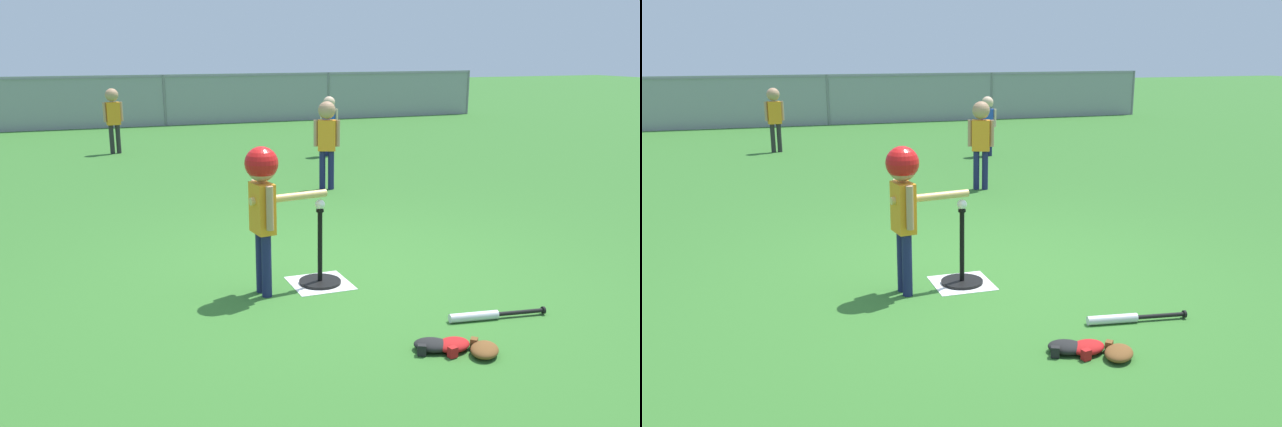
{
  "view_description": "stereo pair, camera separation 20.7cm",
  "coord_description": "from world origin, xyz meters",
  "views": [
    {
      "loc": [
        -1.88,
        -4.51,
        1.75
      ],
      "look_at": [
        -0.25,
        -0.1,
        0.55
      ],
      "focal_mm": 36.72,
      "sensor_mm": 36.0,
      "label": 1
    },
    {
      "loc": [
        -1.68,
        -4.57,
        1.75
      ],
      "look_at": [
        -0.25,
        -0.1,
        0.55
      ],
      "focal_mm": 36.72,
      "sensor_mm": 36.0,
      "label": 2
    }
  ],
  "objects": [
    {
      "name": "ground_plane",
      "position": [
        0.0,
        0.0,
        0.0
      ],
      "size": [
        60.0,
        60.0,
        0.0
      ],
      "primitive_type": "plane",
      "color": "#336B28"
    },
    {
      "name": "batting_tee",
      "position": [
        -0.25,
        -0.1,
        0.09
      ],
      "size": [
        0.32,
        0.32,
        0.58
      ],
      "color": "black",
      "rests_on": "ground_plane"
    },
    {
      "name": "fielder_deep_center",
      "position": [
        -1.33,
        7.0,
        0.7
      ],
      "size": [
        0.32,
        0.22,
        1.09
      ],
      "color": "#262626",
      "rests_on": "ground_plane"
    },
    {
      "name": "baseball_on_tee",
      "position": [
        -0.25,
        -0.1,
        0.62
      ],
      "size": [
        0.07,
        0.07,
        0.07
      ],
      "primitive_type": "sphere",
      "color": "white",
      "rests_on": "batting_tee"
    },
    {
      "name": "fielder_near_right",
      "position": [
        1.98,
        5.53,
        0.63
      ],
      "size": [
        0.27,
        0.19,
        0.97
      ],
      "color": "#191E4C",
      "rests_on": "ground_plane"
    },
    {
      "name": "outfield_fence",
      "position": [
        0.0,
        10.83,
        0.62
      ],
      "size": [
        16.06,
        0.06,
        1.15
      ],
      "color": "slate",
      "rests_on": "ground_plane"
    },
    {
      "name": "glove_by_plate",
      "position": [
        0.09,
        -1.44,
        0.04
      ],
      "size": [
        0.24,
        0.2,
        0.07
      ],
      "color": "#B21919",
      "rests_on": "ground_plane"
    },
    {
      "name": "spare_bat_silver",
      "position": [
        0.52,
        -1.12,
        0.03
      ],
      "size": [
        0.68,
        0.15,
        0.06
      ],
      "color": "silver",
      "rests_on": "ground_plane"
    },
    {
      "name": "glove_near_bats",
      "position": [
        -0.03,
        -1.4,
        0.04
      ],
      "size": [
        0.27,
        0.24,
        0.07
      ],
      "color": "black",
      "rests_on": "ground_plane"
    },
    {
      "name": "glove_tossed_aside",
      "position": [
        0.23,
        -1.55,
        0.04
      ],
      "size": [
        0.27,
        0.27,
        0.07
      ],
      "color": "brown",
      "rests_on": "ground_plane"
    },
    {
      "name": "home_plate",
      "position": [
        -0.25,
        -0.1,
        0.0
      ],
      "size": [
        0.44,
        0.44,
        0.01
      ],
      "primitive_type": "cube",
      "color": "white",
      "rests_on": "ground_plane"
    },
    {
      "name": "batter_child",
      "position": [
        -0.7,
        -0.16,
        0.77
      ],
      "size": [
        0.63,
        0.31,
        1.08
      ],
      "color": "#191E4C",
      "rests_on": "ground_plane"
    },
    {
      "name": "fielder_deep_right",
      "position": [
        1.01,
        3.08,
        0.71
      ],
      "size": [
        0.31,
        0.22,
        1.1
      ],
      "color": "#191E4C",
      "rests_on": "ground_plane"
    }
  ]
}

